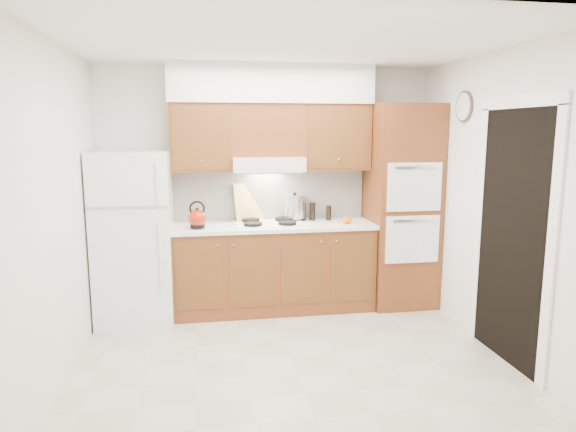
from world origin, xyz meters
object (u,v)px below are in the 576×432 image
Objects in this scene: oven_cabinet at (401,206)px; kettle at (197,219)px; fridge at (134,237)px; stock_pot at (295,207)px.

oven_cabinet reaches higher than kettle.
fridge is 7.04× the size of stock_pot.
oven_cabinet reaches higher than stock_pot.
oven_cabinet is at bearing 11.71° from kettle.
fridge is at bearing -179.30° from oven_cabinet.
kettle is (0.63, -0.06, 0.18)m from fridge.
fridge is 0.78× the size of oven_cabinet.
kettle is at bearing -163.67° from stock_pot.
oven_cabinet is 11.90× the size of kettle.
stock_pot is at bearing 8.37° from fridge.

